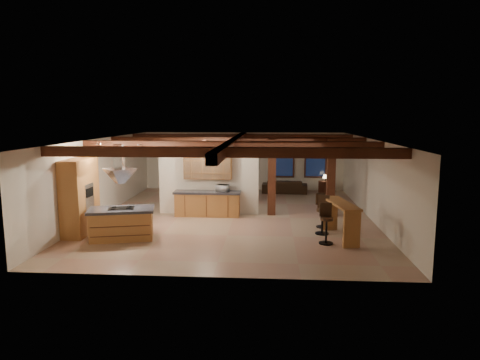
# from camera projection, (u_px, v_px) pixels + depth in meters

# --- Properties ---
(ground) EXTENTS (12.00, 12.00, 0.00)m
(ground) POSITION_uv_depth(u_px,v_px,m) (234.00, 217.00, 15.92)
(ground) COLOR tan
(ground) RESTS_ON ground
(room_walls) EXTENTS (12.00, 12.00, 12.00)m
(room_walls) POSITION_uv_depth(u_px,v_px,m) (234.00, 170.00, 15.65)
(room_walls) COLOR beige
(room_walls) RESTS_ON ground
(ceiling_beams) EXTENTS (10.00, 12.00, 0.28)m
(ceiling_beams) POSITION_uv_depth(u_px,v_px,m) (234.00, 143.00, 15.50)
(ceiling_beams) COLOR #38120E
(ceiling_beams) RESTS_ON room_walls
(timber_posts) EXTENTS (2.50, 0.30, 2.90)m
(timber_posts) POSITION_uv_depth(u_px,v_px,m) (301.00, 169.00, 15.98)
(timber_posts) COLOR #38120E
(timber_posts) RESTS_ON ground
(partition_wall) EXTENTS (3.80, 0.18, 2.20)m
(partition_wall) POSITION_uv_depth(u_px,v_px,m) (209.00, 185.00, 16.31)
(partition_wall) COLOR beige
(partition_wall) RESTS_ON ground
(pantry_cabinet) EXTENTS (0.67, 1.60, 2.40)m
(pantry_cabinet) POSITION_uv_depth(u_px,v_px,m) (80.00, 197.00, 13.49)
(pantry_cabinet) COLOR olive
(pantry_cabinet) RESTS_ON ground
(back_counter) EXTENTS (2.50, 0.66, 0.94)m
(back_counter) POSITION_uv_depth(u_px,v_px,m) (208.00, 203.00, 16.02)
(back_counter) COLOR olive
(back_counter) RESTS_ON ground
(upper_display_cabinet) EXTENTS (1.80, 0.36, 0.95)m
(upper_display_cabinet) POSITION_uv_depth(u_px,v_px,m) (208.00, 166.00, 16.01)
(upper_display_cabinet) COLOR olive
(upper_display_cabinet) RESTS_ON partition_wall
(range_hood) EXTENTS (1.10, 1.10, 1.40)m
(range_hood) POSITION_uv_depth(u_px,v_px,m) (120.00, 181.00, 12.83)
(range_hood) COLOR silver
(range_hood) RESTS_ON room_walls
(back_windows) EXTENTS (2.70, 0.07, 1.70)m
(back_windows) POSITION_uv_depth(u_px,v_px,m) (299.00, 161.00, 21.35)
(back_windows) COLOR #38120E
(back_windows) RESTS_ON room_walls
(framed_art) EXTENTS (0.65, 0.05, 0.85)m
(framed_art) POSITION_uv_depth(u_px,v_px,m) (214.00, 156.00, 21.62)
(framed_art) COLOR #38120E
(framed_art) RESTS_ON room_walls
(recessed_cans) EXTENTS (3.16, 2.46, 0.03)m
(recessed_cans) POSITION_uv_depth(u_px,v_px,m) (150.00, 143.00, 13.75)
(recessed_cans) COLOR silver
(recessed_cans) RESTS_ON room_walls
(kitchen_island) EXTENTS (2.14, 1.46, 0.97)m
(kitchen_island) POSITION_uv_depth(u_px,v_px,m) (122.00, 223.00, 13.02)
(kitchen_island) COLOR olive
(kitchen_island) RESTS_ON ground
(dining_table) EXTENTS (1.94, 1.43, 0.61)m
(dining_table) POSITION_uv_depth(u_px,v_px,m) (234.00, 194.00, 18.83)
(dining_table) COLOR #3D1C0F
(dining_table) RESTS_ON ground
(sofa) EXTENTS (2.22, 0.97, 0.63)m
(sofa) POSITION_uv_depth(u_px,v_px,m) (285.00, 186.00, 20.82)
(sofa) COLOR black
(sofa) RESTS_ON ground
(microwave) EXTENTS (0.54, 0.45, 0.25)m
(microwave) POSITION_uv_depth(u_px,v_px,m) (223.00, 188.00, 15.90)
(microwave) COLOR #ADAEB2
(microwave) RESTS_ON back_counter
(bar_counter) EXTENTS (0.92, 2.21, 1.13)m
(bar_counter) POSITION_uv_depth(u_px,v_px,m) (340.00, 214.00, 13.06)
(bar_counter) COLOR olive
(bar_counter) RESTS_ON ground
(side_table) EXTENTS (0.63, 0.63, 0.60)m
(side_table) POSITION_uv_depth(u_px,v_px,m) (325.00, 187.00, 20.75)
(side_table) COLOR #38120E
(side_table) RESTS_ON ground
(table_lamp) EXTENTS (0.25, 0.25, 0.30)m
(table_lamp) POSITION_uv_depth(u_px,v_px,m) (325.00, 177.00, 20.67)
(table_lamp) COLOR black
(table_lamp) RESTS_ON side_table
(bar_stool_a) EXTENTS (0.42, 0.42, 1.20)m
(bar_stool_a) POSITION_uv_depth(u_px,v_px,m) (326.00, 223.00, 12.55)
(bar_stool_a) COLOR black
(bar_stool_a) RESTS_ON ground
(bar_stool_b) EXTENTS (0.45, 0.46, 1.23)m
(bar_stool_b) POSITION_uv_depth(u_px,v_px,m) (323.00, 215.00, 13.59)
(bar_stool_b) COLOR black
(bar_stool_b) RESTS_ON ground
(bar_stool_c) EXTENTS (0.43, 0.44, 1.15)m
(bar_stool_c) POSITION_uv_depth(u_px,v_px,m) (322.00, 210.00, 14.39)
(bar_stool_c) COLOR black
(bar_stool_c) RESTS_ON ground
(dining_chairs) EXTENTS (1.98, 1.98, 1.12)m
(dining_chairs) POSITION_uv_depth(u_px,v_px,m) (234.00, 188.00, 18.79)
(dining_chairs) COLOR #38120E
(dining_chairs) RESTS_ON ground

